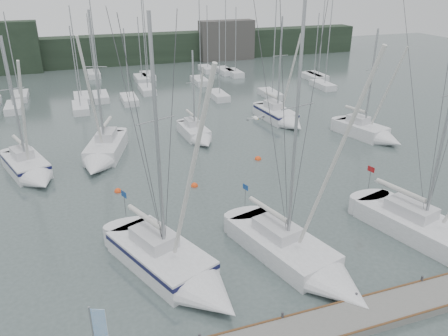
# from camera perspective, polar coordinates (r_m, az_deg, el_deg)

# --- Properties ---
(ground) EXTENTS (160.00, 160.00, 0.00)m
(ground) POSITION_cam_1_polar(r_m,az_deg,el_deg) (25.29, 7.59, -12.47)
(ground) COLOR #435251
(ground) RESTS_ON ground
(dock) EXTENTS (24.00, 2.00, 0.40)m
(dock) POSITION_cam_1_polar(r_m,az_deg,el_deg) (21.91, 13.73, -19.25)
(dock) COLOR slate
(dock) RESTS_ON ground
(far_treeline) EXTENTS (90.00, 4.00, 5.00)m
(far_treeline) POSITION_cam_1_polar(r_m,az_deg,el_deg) (81.42, -12.61, 14.88)
(far_treeline) COLOR black
(far_treeline) RESTS_ON ground
(far_building_right) EXTENTS (10.00, 3.00, 7.00)m
(far_building_right) POSITION_cam_1_polar(r_m,az_deg,el_deg) (83.45, 0.34, 16.34)
(far_building_right) COLOR #42403D
(far_building_right) RESTS_ON ground
(mast_forest) EXTENTS (54.92, 24.81, 14.76)m
(mast_forest) POSITION_cam_1_polar(r_m,az_deg,el_deg) (62.28, -10.65, 10.35)
(mast_forest) COLOR silver
(mast_forest) RESTS_ON ground
(sailboat_near_left) EXTENTS (6.46, 9.77, 14.58)m
(sailboat_near_left) POSITION_cam_1_polar(r_m,az_deg,el_deg) (23.77, -5.78, -13.23)
(sailboat_near_left) COLOR silver
(sailboat_near_left) RESTS_ON ground
(sailboat_near_center) EXTENTS (5.48, 10.11, 15.30)m
(sailboat_near_center) POSITION_cam_1_polar(r_m,az_deg,el_deg) (24.71, 10.89, -12.20)
(sailboat_near_center) COLOR silver
(sailboat_near_center) RESTS_ON ground
(sailboat_mid_a) EXTENTS (4.84, 7.73, 11.68)m
(sailboat_mid_a) POSITION_cam_1_polar(r_m,az_deg,el_deg) (37.94, -23.91, -0.28)
(sailboat_mid_a) COLOR silver
(sailboat_mid_a) RESTS_ON ground
(sailboat_mid_b) EXTENTS (5.17, 8.74, 13.21)m
(sailboat_mid_b) POSITION_cam_1_polar(r_m,az_deg,el_deg) (39.09, -15.63, 1.69)
(sailboat_mid_b) COLOR silver
(sailboat_mid_b) RESTS_ON ground
(sailboat_mid_c) EXTENTS (2.52, 6.42, 9.12)m
(sailboat_mid_c) POSITION_cam_1_polar(r_m,az_deg,el_deg) (42.64, -3.46, 4.30)
(sailboat_mid_c) COLOR silver
(sailboat_mid_c) RESTS_ON ground
(sailboat_mid_d) EXTENTS (3.31, 8.08, 11.79)m
(sailboat_mid_d) POSITION_cam_1_polar(r_m,az_deg,el_deg) (47.95, 7.60, 6.54)
(sailboat_mid_d) COLOR silver
(sailboat_mid_d) RESTS_ON ground
(sailboat_mid_e) EXTENTS (4.37, 7.54, 11.16)m
(sailboat_mid_e) POSITION_cam_1_polar(r_m,az_deg,el_deg) (45.12, 18.80, 4.26)
(sailboat_mid_e) COLOR silver
(sailboat_mid_e) RESTS_ON ground
(buoy_a) EXTENTS (0.56, 0.56, 0.56)m
(buoy_a) POSITION_cam_1_polar(r_m,az_deg,el_deg) (33.60, -3.89, -2.37)
(buoy_a) COLOR #F14715
(buoy_a) RESTS_ON ground
(buoy_b) EXTENTS (0.58, 0.58, 0.58)m
(buoy_b) POSITION_cam_1_polar(r_m,az_deg,el_deg) (38.40, 4.46, 1.15)
(buoy_b) COLOR #F14715
(buoy_b) RESTS_ON ground
(buoy_c) EXTENTS (0.54, 0.54, 0.54)m
(buoy_c) POSITION_cam_1_polar(r_m,az_deg,el_deg) (33.66, -13.68, -3.01)
(buoy_c) COLOR #F14715
(buoy_c) RESTS_ON ground
(seagull) EXTENTS (1.02, 0.48, 0.20)m
(seagull) POSITION_cam_1_polar(r_m,az_deg,el_deg) (22.58, 4.15, 6.54)
(seagull) COLOR white
(seagull) RESTS_ON ground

